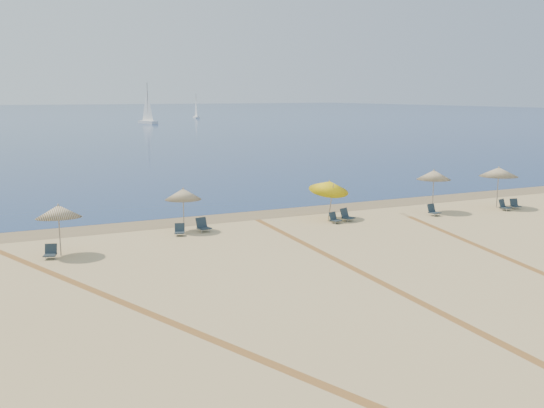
{
  "coord_description": "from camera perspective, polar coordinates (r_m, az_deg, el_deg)",
  "views": [
    {
      "loc": [
        -14.29,
        -9.34,
        6.9
      ],
      "look_at": [
        0.0,
        20.0,
        1.3
      ],
      "focal_mm": 42.54,
      "sensor_mm": 36.0,
      "label": 1
    }
  ],
  "objects": [
    {
      "name": "ocean",
      "position": [
        234.87,
        -22.66,
        7.31
      ],
      "size": [
        500.0,
        500.0,
        0.0
      ],
      "primitive_type": "plane",
      "color": "#0C2151",
      "rests_on": "ground"
    },
    {
      "name": "wet_sand",
      "position": [
        36.92,
        -2.72,
        -1.04
      ],
      "size": [
        500.0,
        500.0,
        0.0
      ],
      "primitive_type": "plane",
      "color": "olive",
      "rests_on": "ground"
    },
    {
      "name": "umbrella_1",
      "position": [
        28.97,
        -18.37,
        -0.64
      ],
      "size": [
        1.96,
        1.99,
        2.28
      ],
      "color": "gray",
      "rests_on": "ground"
    },
    {
      "name": "umbrella_2",
      "position": [
        32.81,
        -7.87,
        0.87
      ],
      "size": [
        1.85,
        1.85,
        2.24
      ],
      "color": "gray",
      "rests_on": "ground"
    },
    {
      "name": "umbrella_3",
      "position": [
        35.79,
        5.08,
        1.6
      ],
      "size": [
        2.21,
        2.28,
        2.4
      ],
      "color": "gray",
      "rests_on": "ground"
    },
    {
      "name": "umbrella_4",
      "position": [
        38.89,
        14.13,
        2.51
      ],
      "size": [
        2.0,
        2.0,
        2.55
      ],
      "color": "gray",
      "rests_on": "ground"
    },
    {
      "name": "umbrella_5",
      "position": [
        41.63,
        19.42,
        2.7
      ],
      "size": [
        2.31,
        2.31,
        2.54
      ],
      "color": "gray",
      "rests_on": "ground"
    },
    {
      "name": "chair_1",
      "position": [
        28.96,
        -19.02,
        -4.05
      ],
      "size": [
        0.66,
        0.71,
        0.6
      ],
      "rotation": [
        0.0,
        0.0,
        -0.33
      ],
      "color": "#1A242C",
      "rests_on": "ground"
    },
    {
      "name": "chair_2",
      "position": [
        32.08,
        -8.18,
        -2.31
      ],
      "size": [
        0.65,
        0.7,
        0.59
      ],
      "rotation": [
        0.0,
        0.0,
        -0.36
      ],
      "color": "#1A242C",
      "rests_on": "ground"
    },
    {
      "name": "chair_3",
      "position": [
        32.83,
        -6.14,
        -1.9
      ],
      "size": [
        0.7,
        0.78,
        0.7
      ],
      "rotation": [
        0.0,
        0.0,
        0.2
      ],
      "color": "#1A242C",
      "rests_on": "ground"
    },
    {
      "name": "chair_4",
      "position": [
        34.92,
        5.56,
        -1.27
      ],
      "size": [
        0.64,
        0.7,
        0.59
      ],
      "rotation": [
        0.0,
        0.0,
        0.3
      ],
      "color": "#1A242C",
      "rests_on": "ground"
    },
    {
      "name": "chair_5",
      "position": [
        35.57,
        6.61,
        -1.01
      ],
      "size": [
        0.78,
        0.84,
        0.7
      ],
      "rotation": [
        0.0,
        0.0,
        0.36
      ],
      "color": "#1A242C",
      "rests_on": "ground"
    },
    {
      "name": "chair_6",
      "position": [
        38.06,
        14.07,
        -0.56
      ],
      "size": [
        0.65,
        0.72,
        0.66
      ],
      "rotation": [
        0.0,
        0.0,
        0.18
      ],
      "color": "#1A242C",
      "rests_on": "ground"
    },
    {
      "name": "chair_7",
      "position": [
        40.99,
        19.85,
        -0.12
      ],
      "size": [
        0.71,
        0.77,
        0.67
      ],
      "rotation": [
        0.0,
        0.0,
        0.29
      ],
      "color": "#1A242C",
      "rests_on": "ground"
    },
    {
      "name": "chair_8",
      "position": [
        41.84,
        20.7,
        -0.02
      ],
      "size": [
        0.61,
        0.68,
        0.6
      ],
      "rotation": [
        0.0,
        0.0,
        -0.23
      ],
      "color": "#1A242C",
      "rests_on": "ground"
    },
    {
      "name": "sailboat_0",
      "position": [
        187.61,
        -6.73,
        8.2
      ],
      "size": [
        1.86,
        4.74,
        6.87
      ],
      "rotation": [
        0.0,
        0.0,
        -0.15
      ],
      "color": "white",
      "rests_on": "ocean"
    },
    {
      "name": "sailboat_1",
      "position": [
        154.03,
        -10.95,
        8.06
      ],
      "size": [
        3.13,
        6.55,
        9.45
      ],
      "rotation": [
        0.0,
        0.0,
        0.25
      ],
      "color": "white",
      "rests_on": "ocean"
    },
    {
      "name": "tire_tracks",
      "position": [
        23.53,
        8.12,
        -7.41
      ],
      "size": [
        50.06,
        40.45,
        0.0
      ],
      "color": "tan",
      "rests_on": "ground"
    }
  ]
}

